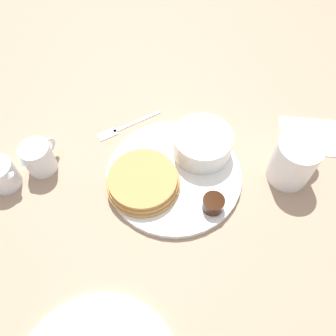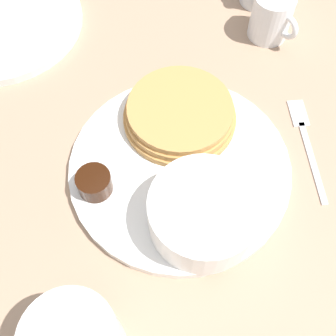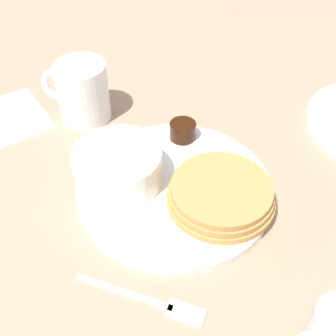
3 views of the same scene
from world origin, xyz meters
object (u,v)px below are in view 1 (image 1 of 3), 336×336
at_px(coffee_mug, 294,161).
at_px(plate, 174,174).
at_px(creamer_pitcher_far, 1,175).
at_px(creamer_pitcher_near, 39,158).
at_px(bowl, 202,143).
at_px(fork, 123,127).

bearing_deg(coffee_mug, plate, -157.93).
bearing_deg(creamer_pitcher_far, creamer_pitcher_near, 51.08).
height_order(plate, coffee_mug, coffee_mug).
bearing_deg(creamer_pitcher_near, creamer_pitcher_far, -128.92).
bearing_deg(bowl, creamer_pitcher_far, -148.70).
bearing_deg(plate, bowl, 64.21).
xyz_separation_m(plate, coffee_mug, (0.20, 0.08, 0.04)).
xyz_separation_m(plate, creamer_pitcher_near, (-0.24, -0.07, 0.03)).
height_order(creamer_pitcher_near, creamer_pitcher_far, creamer_pitcher_near).
xyz_separation_m(coffee_mug, creamer_pitcher_near, (-0.44, -0.15, -0.01)).
xyz_separation_m(bowl, creamer_pitcher_near, (-0.27, -0.14, -0.01)).
height_order(plate, fork, plate).
height_order(creamer_pitcher_near, fork, creamer_pitcher_near).
bearing_deg(coffee_mug, fork, -178.45).
bearing_deg(coffee_mug, creamer_pitcher_far, -156.79).
bearing_deg(bowl, fork, 178.08).
relative_size(plate, coffee_mug, 2.57).
relative_size(bowl, creamer_pitcher_far, 1.41).
distance_m(bowl, creamer_pitcher_near, 0.31).
bearing_deg(fork, plate, -26.73).
height_order(bowl, creamer_pitcher_far, bowl).
distance_m(creamer_pitcher_far, fork, 0.25).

